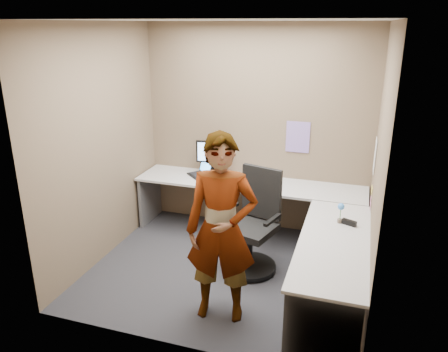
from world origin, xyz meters
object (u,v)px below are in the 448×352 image
(monitor, at_px, (213,153))
(office_chair, at_px, (253,230))
(desk, at_px, (272,215))
(person, at_px, (221,230))

(monitor, relative_size, office_chair, 0.38)
(desk, xyz_separation_m, monitor, (-0.98, 0.73, 0.44))
(office_chair, height_order, person, person)
(desk, distance_m, person, 1.20)
(monitor, xyz_separation_m, person, (0.74, -1.87, -0.13))
(person, bearing_deg, office_chair, 76.03)
(monitor, xyz_separation_m, office_chair, (0.81, -0.95, -0.56))
(office_chair, distance_m, person, 1.02)
(desk, relative_size, office_chair, 2.59)
(desk, bearing_deg, office_chair, -127.61)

